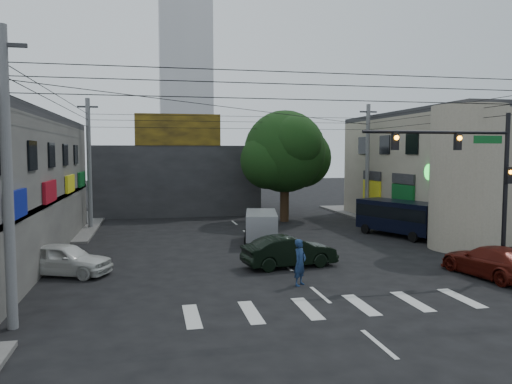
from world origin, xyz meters
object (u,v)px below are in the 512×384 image
object	(u,v)px
white_compact	(64,259)
maroon_sedan	(491,261)
dark_sedan	(289,251)
navy_van	(400,219)
street_tree	(285,152)
traffic_gantry	(474,166)
utility_pole_near_left	(7,180)
utility_pole_far_right	(367,163)
silver_minivan	(261,228)
utility_pole_far_left	(89,164)
traffic_officer	(300,262)

from	to	relation	value
white_compact	maroon_sedan	bearing A→B (deg)	-80.14
dark_sedan	navy_van	bearing A→B (deg)	-62.29
street_tree	dark_sedan	distance (m)	16.41
traffic_gantry	utility_pole_near_left	size ratio (longest dim) A/B	0.78
utility_pole_far_right	maroon_sedan	size ratio (longest dim) A/B	1.82
silver_minivan	white_compact	bearing A→B (deg)	131.71
silver_minivan	utility_pole_far_left	bearing A→B (deg)	65.53
dark_sedan	maroon_sedan	world-z (taller)	dark_sedan
utility_pole_far_left	maroon_sedan	bearing A→B (deg)	-43.91
white_compact	maroon_sedan	world-z (taller)	white_compact
maroon_sedan	traffic_officer	world-z (taller)	traffic_officer
utility_pole_near_left	white_compact	xyz separation A→B (m)	(0.42, 6.77, -3.88)
street_tree	utility_pole_far_left	size ratio (longest dim) A/B	0.95
traffic_gantry	white_compact	bearing A→B (deg)	169.64
utility_pole_far_left	traffic_officer	xyz separation A→B (m)	(10.14, -17.51, -3.65)
utility_pole_far_right	maroon_sedan	world-z (taller)	utility_pole_far_right
silver_minivan	traffic_officer	xyz separation A→B (m)	(-0.54, -9.74, 0.03)
utility_pole_far_right	silver_minivan	bearing A→B (deg)	-143.02
street_tree	navy_van	distance (m)	10.85
street_tree	utility_pole_far_right	bearing A→B (deg)	-8.75
utility_pole_far_right	dark_sedan	distance (m)	18.03
dark_sedan	white_compact	bearing A→B (deg)	78.40
utility_pole_far_left	traffic_officer	size ratio (longest dim) A/B	4.83
dark_sedan	silver_minivan	distance (m)	6.46
traffic_gantry	maroon_sedan	bearing A→B (deg)	-70.62
navy_van	traffic_officer	world-z (taller)	navy_van
utility_pole_far_right	navy_van	size ratio (longest dim) A/B	1.51
utility_pole_near_left	dark_sedan	distance (m)	12.92
silver_minivan	maroon_sedan	bearing A→B (deg)	-130.42
utility_pole_far_right	utility_pole_far_left	bearing A→B (deg)	180.00
utility_pole_far_right	white_compact	world-z (taller)	utility_pole_far_right
street_tree	navy_van	world-z (taller)	street_tree
dark_sedan	silver_minivan	world-z (taller)	silver_minivan
silver_minivan	navy_van	size ratio (longest dim) A/B	0.75
traffic_gantry	utility_pole_near_left	xyz separation A→B (m)	(-18.32, -3.50, -0.23)
utility_pole_far_right	dark_sedan	size ratio (longest dim) A/B	1.97
maroon_sedan	traffic_officer	distance (m)	8.54
street_tree	traffic_officer	distance (m)	19.54
street_tree	utility_pole_far_right	distance (m)	6.63
utility_pole_near_left	dark_sedan	size ratio (longest dim) A/B	1.97
dark_sedan	traffic_officer	distance (m)	3.32
utility_pole_far_left	navy_van	xyz separation A→B (m)	(19.99, -7.29, -3.46)
utility_pole_near_left	utility_pole_far_left	bearing A→B (deg)	90.00
utility_pole_far_right	traffic_officer	size ratio (longest dim) A/B	4.83
utility_pole_far_left	navy_van	bearing A→B (deg)	-20.03
street_tree	dark_sedan	xyz separation A→B (m)	(-3.88, -15.23, -4.74)
white_compact	utility_pole_far_left	bearing A→B (deg)	24.68
silver_minivan	traffic_officer	world-z (taller)	traffic_officer
utility_pole_far_right	maroon_sedan	bearing A→B (deg)	-97.41
white_compact	navy_van	world-z (taller)	navy_van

